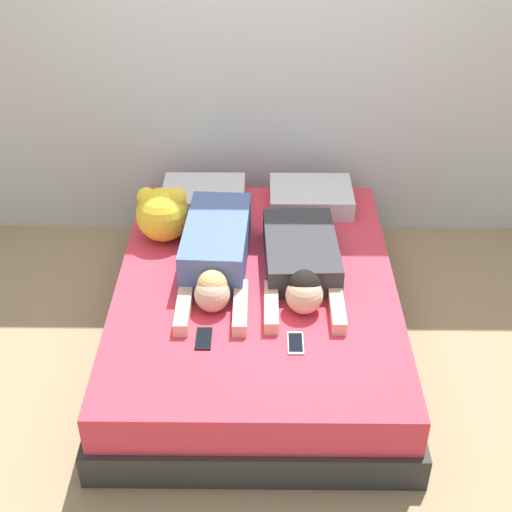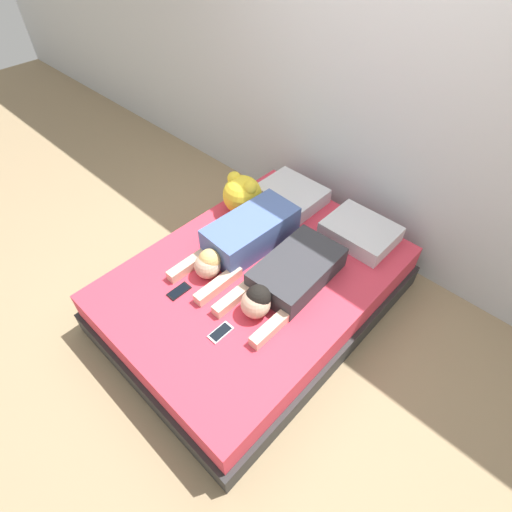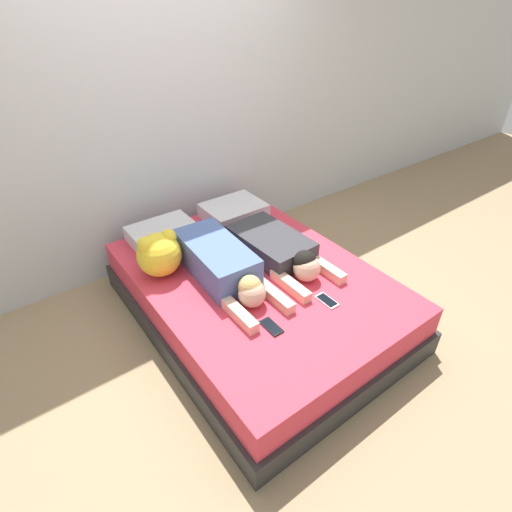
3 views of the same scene
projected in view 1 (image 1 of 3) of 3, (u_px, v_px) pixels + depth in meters
The scene contains 10 objects.
ground_plane at pixel (256, 336), 3.99m from camera, with size 12.00×12.00×0.00m, color #9E8460.
wall_back at pixel (258, 39), 4.23m from camera, with size 12.00×0.06×2.60m.
bed at pixel (256, 309), 3.88m from camera, with size 1.53×2.06×0.39m.
pillow_head_left at pixel (204, 196), 4.37m from camera, with size 0.50×0.39×0.12m.
pillow_head_right at pixel (311, 197), 4.37m from camera, with size 0.50×0.39×0.12m.
person_left at pixel (216, 252), 3.78m from camera, with size 0.36×1.00×0.24m.
person_right at pixel (302, 262), 3.75m from camera, with size 0.41×0.92×0.22m.
cell_phone_left at pixel (204, 339), 3.37m from camera, with size 0.08×0.16×0.01m.
cell_phone_right at pixel (296, 343), 3.34m from camera, with size 0.08×0.16×0.01m.
plush_toy at pixel (163, 213), 4.01m from camera, with size 0.31×0.31×0.32m.
Camera 1 is at (0.03, -3.04, 2.63)m, focal length 50.00 mm.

